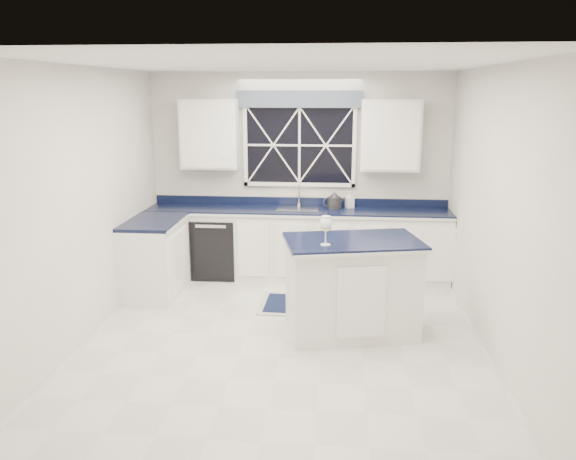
# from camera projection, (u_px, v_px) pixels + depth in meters

# --- Properties ---
(ground) EXTENTS (4.50, 4.50, 0.00)m
(ground) POSITION_uv_depth(u_px,v_px,m) (284.00, 338.00, 5.74)
(ground) COLOR silver
(ground) RESTS_ON ground
(back_wall) EXTENTS (4.00, 0.10, 2.70)m
(back_wall) POSITION_uv_depth(u_px,v_px,m) (300.00, 175.00, 7.59)
(back_wall) COLOR silver
(back_wall) RESTS_ON ground
(base_cabinets) EXTENTS (3.99, 1.60, 0.90)m
(base_cabinets) POSITION_uv_depth(u_px,v_px,m) (272.00, 247.00, 7.38)
(base_cabinets) COLOR white
(base_cabinets) RESTS_ON ground
(countertop) EXTENTS (3.98, 0.64, 0.04)m
(countertop) POSITION_uv_depth(u_px,v_px,m) (298.00, 210.00, 7.40)
(countertop) COLOR black
(countertop) RESTS_ON base_cabinets
(dishwasher) EXTENTS (0.60, 0.58, 0.82)m
(dishwasher) POSITION_uv_depth(u_px,v_px,m) (217.00, 246.00, 7.62)
(dishwasher) COLOR black
(dishwasher) RESTS_ON ground
(window) EXTENTS (1.65, 0.09, 1.26)m
(window) POSITION_uv_depth(u_px,v_px,m) (299.00, 139.00, 7.42)
(window) COLOR black
(window) RESTS_ON ground
(upper_cabinets) EXTENTS (3.10, 0.34, 0.90)m
(upper_cabinets) POSITION_uv_depth(u_px,v_px,m) (299.00, 135.00, 7.29)
(upper_cabinets) COLOR white
(upper_cabinets) RESTS_ON ground
(faucet) EXTENTS (0.05, 0.20, 0.30)m
(faucet) POSITION_uv_depth(u_px,v_px,m) (299.00, 194.00, 7.55)
(faucet) COLOR silver
(faucet) RESTS_ON countertop
(island) EXTENTS (1.49, 1.08, 1.00)m
(island) POSITION_uv_depth(u_px,v_px,m) (352.00, 286.00, 5.76)
(island) COLOR white
(island) RESTS_ON ground
(rug) EXTENTS (1.21, 0.75, 0.02)m
(rug) POSITION_uv_depth(u_px,v_px,m) (311.00, 305.00, 6.60)
(rug) COLOR #A8A7A3
(rug) RESTS_ON ground
(kettle) EXTENTS (0.29, 0.23, 0.22)m
(kettle) POSITION_uv_depth(u_px,v_px,m) (334.00, 201.00, 7.42)
(kettle) COLOR #2E2D30
(kettle) RESTS_ON countertop
(wine_glass) EXTENTS (0.12, 0.12, 0.29)m
(wine_glass) POSITION_uv_depth(u_px,v_px,m) (326.00, 225.00, 5.40)
(wine_glass) COLOR white
(wine_glass) RESTS_ON island
(soap_bottle) EXTENTS (0.13, 0.13, 0.22)m
(soap_bottle) POSITION_uv_depth(u_px,v_px,m) (350.00, 200.00, 7.45)
(soap_bottle) COLOR silver
(soap_bottle) RESTS_ON countertop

